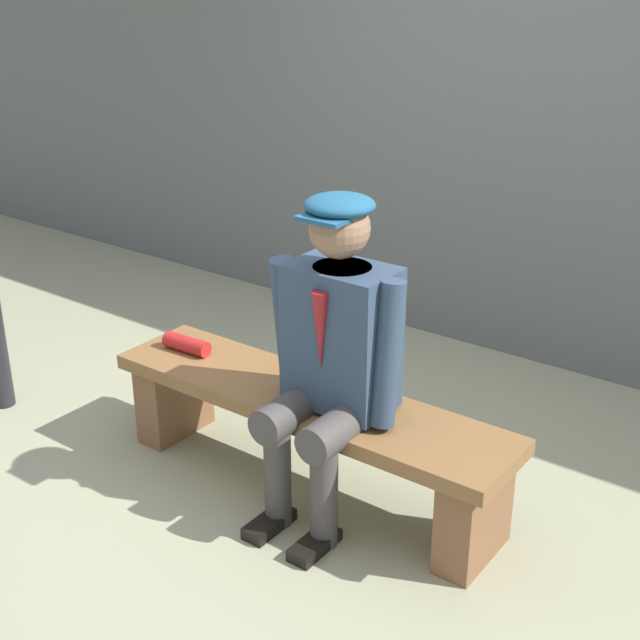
{
  "coord_description": "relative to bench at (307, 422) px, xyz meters",
  "views": [
    {
      "loc": [
        -1.94,
        2.54,
        2.16
      ],
      "look_at": [
        -0.07,
        0.0,
        0.81
      ],
      "focal_mm": 48.66,
      "sensor_mm": 36.0,
      "label": 1
    }
  ],
  "objects": [
    {
      "name": "bench",
      "position": [
        0.0,
        0.0,
        0.0
      ],
      "size": [
        1.84,
        0.44,
        0.46
      ],
      "color": "brown",
      "rests_on": "ground"
    },
    {
      "name": "ground_plane",
      "position": [
        0.0,
        0.0,
        -0.32
      ],
      "size": [
        30.0,
        30.0,
        0.0
      ],
      "primitive_type": "plane",
      "color": "gray"
    },
    {
      "name": "stadium_wall",
      "position": [
        0.0,
        -1.89,
        0.83
      ],
      "size": [
        12.0,
        0.24,
        2.31
      ],
      "primitive_type": "cube",
      "color": "#595C59",
      "rests_on": "ground"
    },
    {
      "name": "seated_man",
      "position": [
        -0.17,
        0.06,
        0.42
      ],
      "size": [
        0.59,
        0.59,
        1.34
      ],
      "color": "#2D3E55",
      "rests_on": "ground"
    },
    {
      "name": "rolled_magazine",
      "position": [
        0.69,
        0.0,
        0.18
      ],
      "size": [
        0.24,
        0.09,
        0.07
      ],
      "primitive_type": "cylinder",
      "rotation": [
        0.0,
        1.57,
        0.06
      ],
      "color": "#B21E1E",
      "rests_on": "bench"
    }
  ]
}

